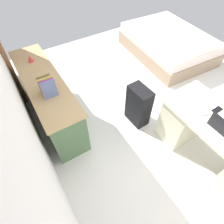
{
  "coord_description": "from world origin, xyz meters",
  "views": [
    {
      "loc": [
        -1.48,
        1.88,
        2.41
      ],
      "look_at": [
        -0.18,
        1.07,
        0.6
      ],
      "focal_mm": 30.01,
      "sensor_mm": 36.0,
      "label": 1
    }
  ],
  "objects": [
    {
      "name": "laptop",
      "position": [
        -1.13,
        0.26,
        0.78
      ],
      "size": [
        0.31,
        0.22,
        0.21
      ],
      "color": "#B7B7BC",
      "rests_on": "desk"
    },
    {
      "name": "credenza",
      "position": [
        0.69,
        1.65,
        0.39
      ],
      "size": [
        1.8,
        0.48,
        0.78
      ],
      "color": "#4C6B47",
      "rests_on": "ground_plane"
    },
    {
      "name": "cell_phone_by_mouse",
      "position": [
        -0.91,
        0.06,
        0.74
      ],
      "size": [
        0.07,
        0.14,
        0.01
      ],
      "primitive_type": "cube",
      "rotation": [
        0.0,
        0.0,
        0.02
      ],
      "color": "black",
      "rests_on": "desk"
    },
    {
      "name": "figurine_small",
      "position": [
        1.15,
        1.65,
        0.84
      ],
      "size": [
        0.08,
        0.08,
        0.11
      ],
      "primitive_type": "cone",
      "color": "red",
      "rests_on": "credenza"
    },
    {
      "name": "desk",
      "position": [
        -1.12,
        0.17,
        0.38
      ],
      "size": [
        1.44,
        0.66,
        0.73
      ],
      "color": "beige",
      "rests_on": "ground_plane"
    },
    {
      "name": "bed",
      "position": [
        1.09,
        -1.16,
        0.24
      ],
      "size": [
        1.99,
        1.52,
        0.58
      ],
      "color": "gray",
      "rests_on": "ground_plane"
    },
    {
      "name": "computer_mouse",
      "position": [
        -0.87,
        0.22,
        0.75
      ],
      "size": [
        0.06,
        0.1,
        0.03
      ],
      "primitive_type": "ellipsoid",
      "rotation": [
        0.0,
        0.0,
        -0.0
      ],
      "color": "white",
      "rests_on": "desk"
    },
    {
      "name": "wall_back",
      "position": [
        0.0,
        2.03,
        1.33
      ],
      "size": [
        4.43,
        0.1,
        2.66
      ],
      "primitive_type": "cube",
      "color": "white",
      "rests_on": "ground_plane"
    },
    {
      "name": "suitcase_black",
      "position": [
        -0.09,
        0.55,
        0.33
      ],
      "size": [
        0.37,
        0.24,
        0.66
      ],
      "primitive_type": "cube",
      "rotation": [
        0.0,
        0.0,
        0.04
      ],
      "color": "black",
      "rests_on": "ground_plane"
    },
    {
      "name": "book_row",
      "position": [
        0.36,
        1.65,
        0.89
      ],
      "size": [
        0.19,
        0.17,
        0.24
      ],
      "color": "slate",
      "rests_on": "credenza"
    },
    {
      "name": "ground_plane",
      "position": [
        0.0,
        0.0,
        0.0
      ],
      "size": [
        5.43,
        5.43,
        0.0
      ],
      "primitive_type": "plane",
      "color": "silver"
    }
  ]
}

